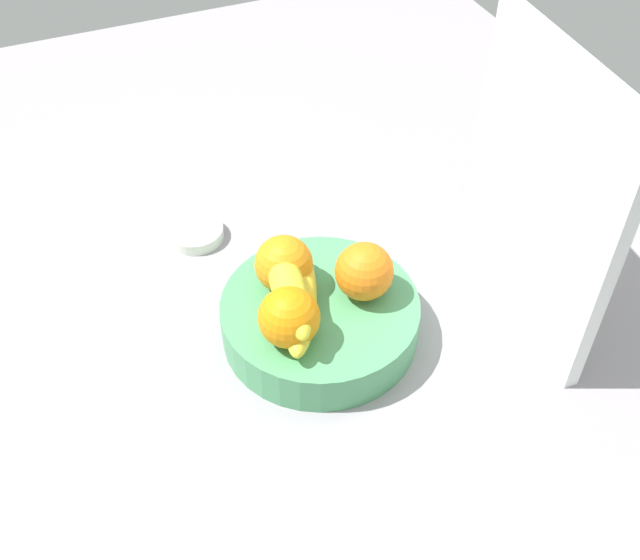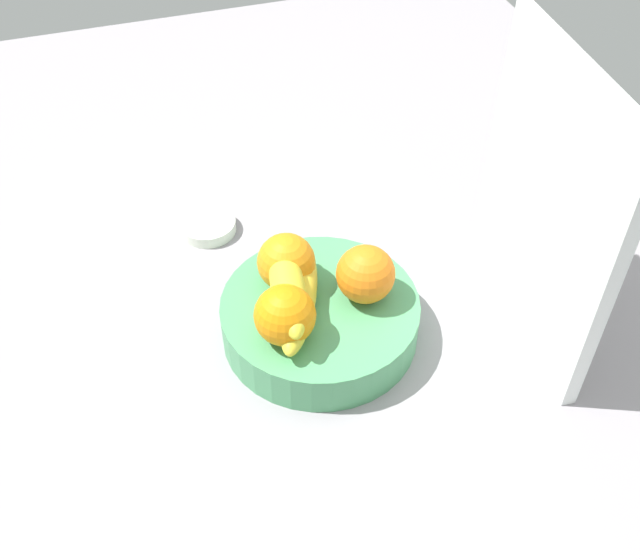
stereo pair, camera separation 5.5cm
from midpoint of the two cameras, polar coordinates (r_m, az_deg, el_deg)
name	(u,v)px [view 2 (the right image)]	position (r cm, az deg, el deg)	size (l,w,h in cm)	color
ground_plane	(294,334)	(97.92, -0.33, -4.11)	(180.00, 140.00, 3.00)	gray
fruit_bowl	(320,318)	(94.08, 1.68, -2.94)	(24.38, 24.38, 5.40)	#4C9B64
orange_front_left	(366,274)	(90.86, 5.17, 0.38)	(7.14, 7.14, 7.14)	orange
orange_front_right	(285,262)	(91.98, -0.94, 1.28)	(7.14, 7.14, 7.14)	orange
orange_center	(285,315)	(85.89, -0.80, -2.72)	(7.14, 7.14, 7.14)	orange
banana_bunch	(292,292)	(89.01, -0.32, -0.99)	(18.19, 10.60, 6.20)	gold
cutting_board	(547,209)	(89.84, 18.34, 5.00)	(28.00, 1.80, 36.00)	white
jar_lid	(208,226)	(110.17, -6.97, 4.00)	(7.97, 7.97, 1.73)	silver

